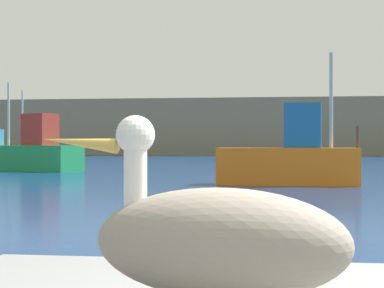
% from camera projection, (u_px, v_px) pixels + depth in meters
% --- Properties ---
extents(hillside_backdrop, '(140.00, 17.30, 6.23)m').
position_uv_depth(hillside_backdrop, '(294.00, 128.00, 79.75)').
color(hillside_backdrop, '#7F755B').
rests_on(hillside_backdrop, ground).
extents(pelican, '(1.26, 0.65, 0.79)m').
position_uv_depth(pelican, '(217.00, 240.00, 2.51)').
color(pelican, gray).
rests_on(pelican, pier_dock).
extents(fishing_boat_orange, '(4.61, 1.51, 4.24)m').
position_uv_depth(fishing_boat_orange, '(291.00, 158.00, 21.84)').
color(fishing_boat_orange, orange).
rests_on(fishing_boat_orange, ground).
extents(fishing_boat_green, '(5.81, 4.08, 4.40)m').
position_uv_depth(fishing_boat_green, '(33.00, 153.00, 32.95)').
color(fishing_boat_green, '#1E8C4C').
rests_on(fishing_boat_green, ground).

